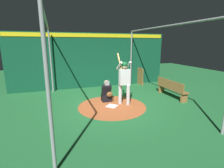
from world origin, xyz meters
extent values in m
plane|color=#216633|center=(0.00, 0.00, 0.00)|extent=(25.11, 25.11, 0.00)
cylinder|color=#AD562D|center=(0.00, 0.00, 0.00)|extent=(2.80, 2.80, 0.01)
cube|color=white|center=(0.00, 0.00, 0.01)|extent=(0.59, 0.59, 0.01)
cylinder|color=#BCBCC0|center=(0.04, 0.71, 0.43)|extent=(0.15, 0.15, 0.86)
cylinder|color=#BCBCC0|center=(-0.20, 0.44, 0.43)|extent=(0.15, 0.15, 0.86)
cube|color=silver|center=(-0.08, 0.57, 1.18)|extent=(0.22, 0.44, 0.65)
cylinder|color=silver|center=(-0.18, 0.77, 1.65)|extent=(0.52, 0.09, 0.40)
cylinder|color=silver|center=(-0.18, 0.38, 1.65)|extent=(0.52, 0.09, 0.40)
sphere|color=tan|center=(-0.08, 0.57, 1.63)|extent=(0.22, 0.22, 0.22)
sphere|color=#0F4C23|center=(-0.08, 0.57, 1.69)|extent=(0.25, 0.25, 0.25)
cylinder|color=tan|center=(-0.30, 0.44, 1.79)|extent=(0.54, 0.06, 0.73)
cube|color=black|center=(-0.72, -0.03, 0.15)|extent=(0.40, 0.40, 0.30)
cube|color=black|center=(-0.68, -0.03, 0.52)|extent=(0.31, 0.40, 0.49)
sphere|color=tan|center=(-0.66, -0.03, 0.86)|extent=(0.22, 0.22, 0.22)
cube|color=gray|center=(-0.56, -0.03, 0.86)|extent=(0.03, 0.20, 0.20)
ellipsoid|color=brown|center=(-0.40, 0.03, 0.40)|extent=(0.12, 0.28, 0.22)
cube|color=#0F472D|center=(-3.50, 0.00, 1.56)|extent=(0.20, 9.11, 3.13)
cube|color=yellow|center=(-3.39, 0.00, 2.98)|extent=(0.03, 8.93, 0.20)
cylinder|color=gray|center=(-3.13, -2.29, 1.61)|extent=(0.08, 0.08, 3.23)
cylinder|color=gray|center=(3.13, -2.29, 1.61)|extent=(0.08, 0.08, 3.23)
cylinder|color=gray|center=(-3.13, 2.29, 1.61)|extent=(0.08, 0.08, 3.23)
cylinder|color=gray|center=(0.00, -2.29, 3.23)|extent=(6.26, 0.07, 0.07)
cylinder|color=gray|center=(0.00, 2.29, 3.23)|extent=(6.26, 0.07, 0.07)
cube|color=olive|center=(-3.25, 2.92, 0.53)|extent=(1.06, 0.04, 1.05)
cylinder|color=tan|center=(-3.68, 2.98, 0.42)|extent=(0.06, 0.13, 0.84)
cylinder|color=black|center=(-3.56, 2.98, 0.43)|extent=(0.06, 0.18, 0.85)
cylinder|color=tan|center=(-3.44, 2.98, 0.44)|extent=(0.06, 0.14, 0.87)
cylinder|color=tan|center=(-3.32, 2.98, 0.45)|extent=(0.06, 0.13, 0.91)
cylinder|color=tan|center=(-3.20, 2.98, 0.41)|extent=(0.06, 0.16, 0.83)
cylinder|color=tan|center=(-3.08, 2.98, 0.42)|extent=(0.06, 0.18, 0.84)
cylinder|color=olive|center=(-2.96, 2.98, 0.43)|extent=(0.06, 0.14, 0.87)
cylinder|color=olive|center=(-2.84, 2.98, 0.45)|extent=(0.06, 0.14, 0.91)
cube|color=olive|center=(-0.26, 3.15, 0.42)|extent=(1.91, 0.36, 0.05)
cube|color=olive|center=(-0.26, 2.99, 0.65)|extent=(1.91, 0.04, 0.40)
cube|color=olive|center=(-1.09, 3.15, 0.20)|extent=(0.08, 0.32, 0.40)
cube|color=olive|center=(0.58, 3.15, 0.20)|extent=(0.08, 0.32, 0.40)
camera|label=1|loc=(6.32, -2.16, 2.54)|focal=27.38mm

